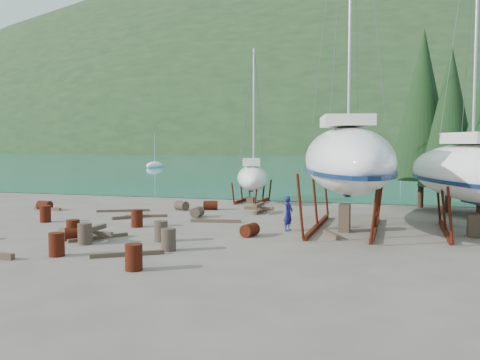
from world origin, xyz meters
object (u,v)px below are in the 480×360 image
(large_sailboat_far, at_px, (474,172))
(worker, at_px, (288,213))
(small_sailboat_shore, at_px, (252,177))
(large_sailboat_near, at_px, (347,159))

(large_sailboat_far, xyz_separation_m, worker, (-8.30, -1.34, -2.05))
(large_sailboat_far, bearing_deg, small_sailboat_shore, 120.77)
(large_sailboat_near, relative_size, small_sailboat_shore, 1.97)
(large_sailboat_near, height_order, large_sailboat_far, large_sailboat_near)
(worker, bearing_deg, large_sailboat_near, -50.18)
(large_sailboat_near, xyz_separation_m, small_sailboat_shore, (-7.51, 10.24, -1.64))
(small_sailboat_shore, bearing_deg, worker, -83.70)
(large_sailboat_near, xyz_separation_m, large_sailboat_far, (5.70, 0.13, -0.54))
(large_sailboat_far, height_order, small_sailboat_shore, large_sailboat_far)
(large_sailboat_near, relative_size, large_sailboat_far, 1.21)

